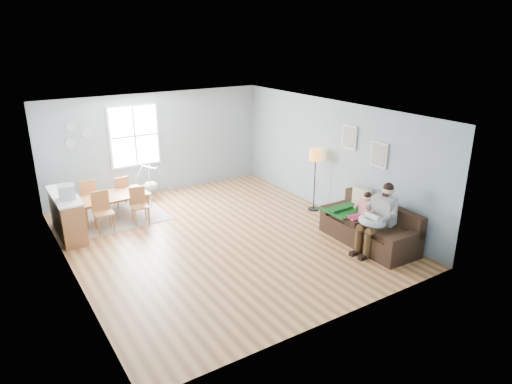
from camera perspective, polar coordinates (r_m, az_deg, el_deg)
room at (r=9.08m, az=-4.74°, el=8.21°), size 8.40×9.40×3.90m
window at (r=12.15m, az=-14.97°, el=6.80°), size 1.32×0.08×1.62m
pictures at (r=10.14m, az=13.30°, el=5.65°), size 0.05×1.34×0.74m
wall_plates at (r=11.78m, az=-21.56°, el=6.61°), size 0.67×0.02×0.66m
sofa at (r=9.78m, az=14.16°, el=-4.55°), size 0.97×2.13×0.85m
green_throw at (r=10.10m, az=11.18°, el=-2.05°), size 0.99×0.80×0.04m
beige_pillow at (r=10.11m, az=13.10°, el=-0.83°), size 0.15×0.48×0.48m
father at (r=9.33m, az=15.10°, el=-2.92°), size 1.00×0.48×1.39m
nursing_pillow at (r=9.25m, az=14.34°, el=-3.57°), size 0.62×0.61×0.22m
infant at (r=9.24m, az=14.23°, el=-2.99°), size 0.16×0.39×0.14m
toddler at (r=9.69m, az=13.22°, el=-2.00°), size 0.55×0.31×0.84m
floor_lamp at (r=11.01m, az=7.46°, el=3.98°), size 0.31×0.31×1.53m
storage_cube at (r=9.48m, az=18.20°, el=-6.06°), size 0.47×0.43×0.51m
rug at (r=11.34m, az=-17.25°, el=-3.06°), size 2.35×1.82×0.01m
dining_table at (r=11.24m, az=-17.39°, el=-1.76°), size 1.64×0.96×0.56m
chair_sw at (r=10.55m, az=-18.67°, el=-2.02°), size 0.41×0.41×0.89m
chair_se at (r=10.79m, az=-14.43°, el=-1.34°), size 0.41×0.41×0.83m
chair_nw at (r=11.59m, az=-20.28°, el=-0.33°), size 0.42×0.42×0.88m
chair_ne at (r=11.81m, az=-16.45°, el=0.26°), size 0.37×0.37×0.82m
counter at (r=10.59m, az=-22.57°, el=-2.62°), size 0.49×1.66×0.93m
monitor at (r=10.10m, az=-22.60°, el=-0.00°), size 0.34×0.32×0.30m
baby_swing at (r=12.20m, az=-13.06°, el=0.88°), size 1.14×1.15×0.88m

